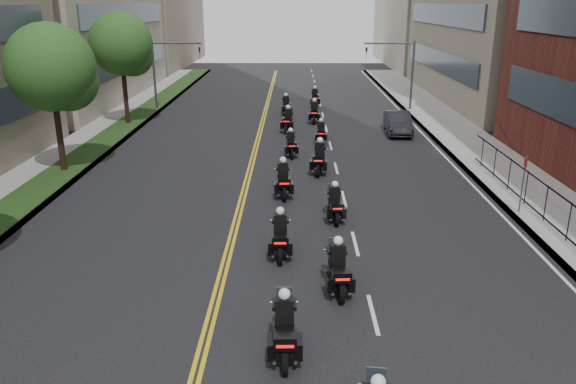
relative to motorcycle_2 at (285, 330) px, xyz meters
name	(u,v)px	position (x,y,z in m)	size (l,w,h in m)	color
sidewalk_right	(499,167)	(11.32, 16.95, -0.64)	(4.00, 90.00, 0.15)	gray
sidewalk_left	(57,166)	(-12.68, 16.95, -0.64)	(4.00, 90.00, 0.15)	gray
grass_strip	(71,164)	(-11.88, 16.95, -0.54)	(2.00, 90.00, 0.04)	black
street_trees	(1,90)	(-11.73, 10.56, 4.42)	(4.40, 38.40, 7.98)	black
traffic_signal_right	(401,65)	(8.86, 33.95, 2.99)	(4.09, 0.20, 5.60)	#3F3F44
traffic_signal_left	(165,65)	(-10.22, 33.95, 2.99)	(4.09, 0.20, 5.60)	#3F3F44
motorcycle_2	(285,330)	(0.00, 0.00, 0.00)	(0.57, 2.44, 1.80)	black
motorcycle_3	(338,270)	(1.60, 3.37, -0.01)	(0.61, 2.40, 1.77)	black
motorcycle_4	(280,237)	(-0.25, 5.95, -0.01)	(0.55, 2.39, 1.76)	black
motorcycle_5	(335,205)	(1.91, 9.37, -0.06)	(0.54, 2.22, 1.64)	black
motorcycle_6	(283,181)	(-0.26, 12.37, 0.01)	(0.64, 2.49, 1.83)	black
motorcycle_7	(319,159)	(1.56, 16.08, 0.03)	(0.75, 2.55, 1.89)	black
motorcycle_8	(291,145)	(0.05, 19.44, -0.06)	(0.61, 2.24, 1.65)	black
motorcycle_9	(321,133)	(1.94, 22.75, -0.09)	(0.49, 2.13, 1.57)	black
motorcycle_10	(288,121)	(-0.18, 25.94, 0.02)	(0.73, 2.50, 1.85)	black
motorcycle_11	(314,113)	(1.73, 29.03, 0.00)	(0.57, 2.45, 1.81)	black
motorcycle_12	(286,106)	(-0.40, 32.11, -0.03)	(0.70, 2.33, 1.72)	black
motorcycle_13	(315,98)	(2.02, 35.75, -0.01)	(0.56, 2.41, 1.78)	black
parked_sedan	(398,123)	(7.32, 25.48, 0.03)	(1.56, 4.48, 1.48)	black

